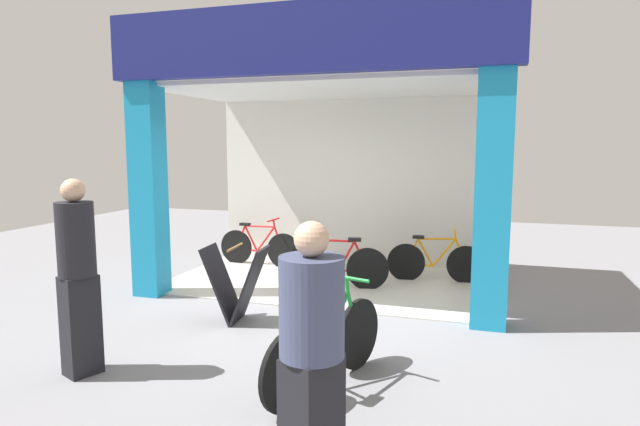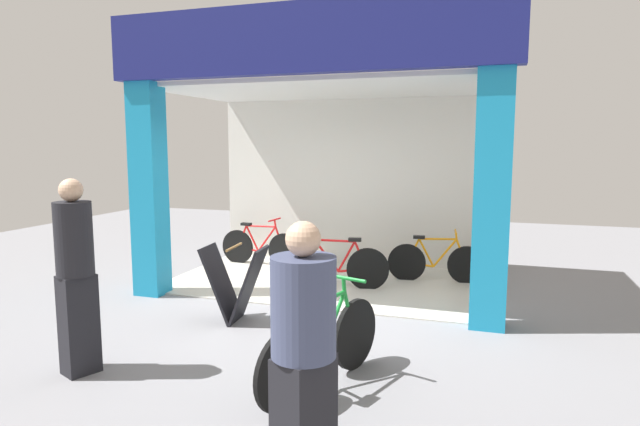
{
  "view_description": "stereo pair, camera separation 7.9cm",
  "coord_description": "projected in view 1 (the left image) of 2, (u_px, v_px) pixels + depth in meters",
  "views": [
    {
      "loc": [
        2.19,
        -6.29,
        2.09
      ],
      "look_at": [
        0.0,
        0.7,
        1.15
      ],
      "focal_mm": 30.1,
      "sensor_mm": 36.0,
      "label": 1
    },
    {
      "loc": [
        2.26,
        -6.26,
        2.09
      ],
      "look_at": [
        0.0,
        0.7,
        1.15
      ],
      "focal_mm": 30.1,
      "sensor_mm": 36.0,
      "label": 2
    }
  ],
  "objects": [
    {
      "name": "sandwich_board_sign",
      "position": [
        236.0,
        284.0,
        6.32
      ],
      "size": [
        0.76,
        0.53,
        0.92
      ],
      "color": "black",
      "rests_on": "ground"
    },
    {
      "name": "shop_facade",
      "position": [
        334.0,
        152.0,
        7.92
      ],
      "size": [
        5.09,
        3.1,
        3.74
      ],
      "color": "beige",
      "rests_on": "ground"
    },
    {
      "name": "bicycle_parked_0",
      "position": [
        326.0,
        347.0,
        4.58
      ],
      "size": [
        0.61,
        1.62,
        0.93
      ],
      "color": "black",
      "rests_on": "ground"
    },
    {
      "name": "pedestrian_0",
      "position": [
        78.0,
        275.0,
        4.81
      ],
      "size": [
        0.43,
        0.43,
        1.79
      ],
      "color": "black",
      "rests_on": "ground"
    },
    {
      "name": "bicycle_inside_1",
      "position": [
        435.0,
        261.0,
        8.14
      ],
      "size": [
        1.47,
        0.4,
        0.81
      ],
      "color": "black",
      "rests_on": "ground"
    },
    {
      "name": "ground_plane",
      "position": [
        304.0,
        309.0,
        6.86
      ],
      "size": [
        17.78,
        17.78,
        0.0
      ],
      "primitive_type": "plane",
      "color": "gray",
      "rests_on": "ground"
    },
    {
      "name": "pedestrian_1",
      "position": [
        312.0,
        358.0,
        3.08
      ],
      "size": [
        0.49,
        0.49,
        1.67
      ],
      "color": "black",
      "rests_on": "ground"
    },
    {
      "name": "bicycle_inside_2",
      "position": [
        259.0,
        247.0,
        9.23
      ],
      "size": [
        1.52,
        0.42,
        0.83
      ],
      "color": "black",
      "rests_on": "ground"
    },
    {
      "name": "bicycle_inside_0",
      "position": [
        335.0,
        266.0,
        7.76
      ],
      "size": [
        1.54,
        0.45,
        0.86
      ],
      "color": "black",
      "rests_on": "ground"
    }
  ]
}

